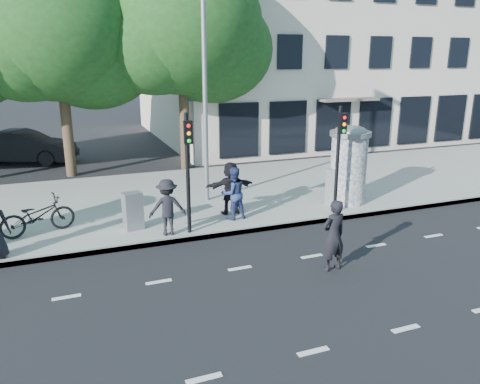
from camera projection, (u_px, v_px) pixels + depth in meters
name	position (u px, v px, depth m)	size (l,w,h in m)	color
ground	(263.00, 294.00, 10.18)	(120.00, 120.00, 0.00)	black
sidewalk	(179.00, 198.00, 16.88)	(40.00, 8.00, 0.15)	gray
curb	(213.00, 235.00, 13.34)	(40.00, 0.10, 0.16)	slate
lane_dash_near	(313.00, 351.00, 8.20)	(32.00, 0.12, 0.01)	silver
lane_dash_far	(240.00, 268.00, 11.43)	(32.00, 0.12, 0.01)	silver
ad_column_right	(349.00, 163.00, 15.75)	(1.36, 1.36, 2.65)	beige
traffic_pole_near	(188.00, 162.00, 12.75)	(0.22, 0.31, 3.40)	black
traffic_pole_far	(339.00, 149.00, 14.40)	(0.22, 0.31, 3.40)	black
street_lamp	(205.00, 63.00, 15.07)	(0.25, 0.93, 8.00)	slate
tree_near_left	(57.00, 29.00, 18.67)	(6.80, 6.80, 8.97)	#38281C
tree_center	(181.00, 24.00, 19.96)	(7.00, 7.00, 9.30)	#38281C
building	(309.00, 41.00, 30.57)	(20.30, 15.85, 12.00)	beige
ped_c	(233.00, 193.00, 14.27)	(0.80, 0.62, 1.64)	navy
ped_d	(167.00, 207.00, 13.00)	(1.04, 0.60, 1.61)	black
ped_f	(231.00, 188.00, 14.78)	(1.56, 0.56, 1.69)	black
man_road	(334.00, 235.00, 11.13)	(0.65, 0.42, 1.77)	black
bicycle	(38.00, 216.00, 13.13)	(2.03, 0.71, 1.07)	black
cabinet_left	(133.00, 211.00, 13.48)	(0.53, 0.38, 1.10)	gray
cabinet_right	(336.00, 186.00, 15.83)	(0.59, 0.43, 1.23)	gray
car_mid	(23.00, 147.00, 22.60)	(4.84, 1.69, 1.59)	black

